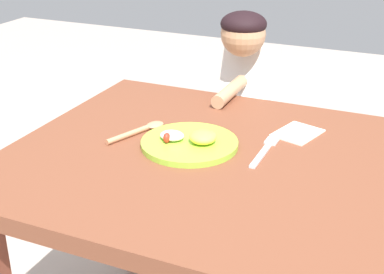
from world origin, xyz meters
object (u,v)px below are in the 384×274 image
Objects in this scene: fork at (266,149)px; person at (246,137)px; plate at (190,142)px; spoon at (141,130)px.

fork is 0.22× the size of person.
person reaches higher than plate.
spoon is 0.61m from person.
plate is 0.25× the size of person.
spoon reaches higher than fork.
spoon is (-0.16, 0.03, -0.01)m from plate.
plate reaches higher than spoon.
fork is at bearing 16.69° from plate.
plate is 0.63m from person.
spoon is at bearing 76.78° from person.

